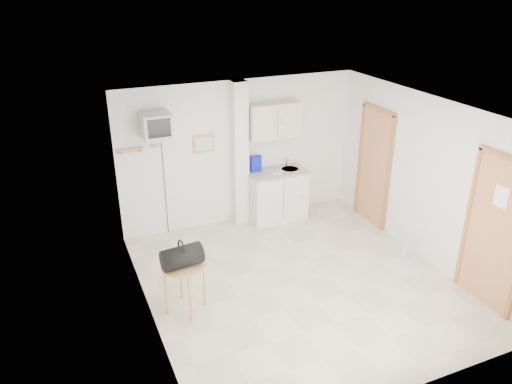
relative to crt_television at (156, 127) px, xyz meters
name	(u,v)px	position (x,y,z in m)	size (l,w,h in m)	color
ground	(299,282)	(1.45, -2.02, -1.94)	(4.50, 4.50, 0.00)	beige
room_envelope	(315,179)	(1.69, -1.93, -0.40)	(4.24, 4.54, 2.55)	white
kitchenette	(276,176)	(2.02, -0.02, -1.13)	(1.03, 0.58, 2.10)	silver
crt_television	(156,127)	(0.00, 0.00, 0.00)	(0.44, 0.45, 2.15)	slate
round_table	(184,271)	(-0.20, -1.98, -1.35)	(0.59, 0.59, 0.69)	tan
duffel_bag	(182,256)	(-0.23, -2.02, -1.10)	(0.54, 0.34, 0.38)	black
water_bottle	(405,250)	(3.28, -2.07, -1.79)	(0.10, 0.10, 0.31)	#A2B7D8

